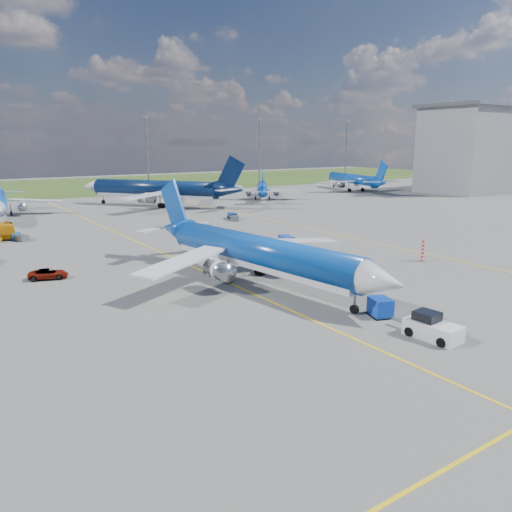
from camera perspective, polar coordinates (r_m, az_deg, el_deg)
ground at (r=44.51m, az=5.66°, el=-6.95°), size 400.00×400.00×0.00m
grass_strip at (r=184.75m, az=-25.60°, el=6.96°), size 400.00×80.00×0.01m
taxiway_lines at (r=67.38m, az=-9.34°, el=-0.19°), size 60.25×160.00×0.02m
floodlight_masts at (r=146.88m, az=-19.73°, el=11.18°), size 202.20×0.50×22.70m
terminal_building at (r=173.37m, az=24.50°, el=11.10°), size 42.00×22.00×26.00m
warning_post at (r=67.74m, az=18.49°, el=0.67°), size 0.50×0.50×3.00m
bg_jet_nnw at (r=114.80m, az=-27.22°, el=3.92°), size 31.02×38.23×9.19m
bg_jet_n at (r=123.08m, az=-11.33°, el=5.61°), size 54.61×56.70×11.81m
bg_jet_ne at (r=136.82m, az=0.74°, el=6.57°), size 35.99×37.87×7.90m
bg_jet_ene at (r=162.38m, az=10.92°, el=7.34°), size 38.01×44.31×9.94m
main_airliner at (r=54.38m, az=0.34°, el=-3.19°), size 34.24×42.18×10.13m
pushback_tug at (r=41.91m, az=19.43°, el=-7.75°), size 2.55×6.02×2.01m
uld_container at (r=45.64m, az=14.02°, el=-5.69°), size 2.21×2.46×1.63m
service_car_b at (r=60.76m, az=-22.66°, el=-1.90°), size 4.64×3.13×1.18m
service_car_c at (r=69.00m, az=-6.37°, el=0.85°), size 2.77×5.43×1.51m
baggage_tug_w at (r=74.68m, az=3.81°, el=1.67°), size 2.60×5.59×1.21m
baggage_tug_c at (r=87.21m, az=-25.83°, el=2.01°), size 3.30×5.24×1.15m
baggage_tug_e at (r=99.77m, az=-2.64°, el=4.53°), size 3.45×5.62×1.23m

